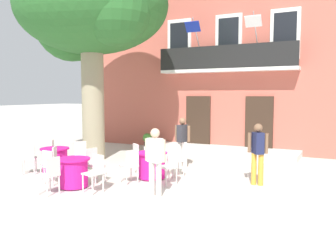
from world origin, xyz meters
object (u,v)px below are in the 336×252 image
object	(u,v)px
cafe_chair_near_tree_3	(56,152)
cafe_table_front	(152,165)
plane_tree	(90,12)
cafe_chair_middle_0	(94,162)
cafe_chair_front_0	(170,164)
cafe_chair_middle_3	(95,170)
cafe_chair_front_3	(130,164)
cafe_chair_near_tree_1	(51,160)
cafe_table_middle	(73,172)
cafe_table_near_tree	(55,160)
cafe_chair_middle_1	(51,165)
cafe_chair_middle_2	(50,173)
cafe_chair_near_tree_2	(80,154)
cafe_chair_front_1	(175,158)
pedestrian_near_entrance	(155,158)
cafe_chair_front_2	(139,156)
ground_planter_left	(147,140)
pedestrian_mid_plaza	(182,139)
cafe_chair_near_tree_0	(28,157)
pedestrian_by_tree	(258,151)

from	to	relation	value
cafe_chair_near_tree_3	cafe_table_front	size ratio (longest dim) A/B	1.05
plane_tree	cafe_table_front	size ratio (longest dim) A/B	8.29
cafe_chair_middle_0	cafe_chair_front_0	distance (m)	2.08
cafe_table_front	plane_tree	bearing A→B (deg)	153.33
cafe_chair_middle_3	cafe_chair_front_3	bearing A→B (deg)	73.74
cafe_chair_near_tree_1	cafe_table_front	bearing A→B (deg)	25.73
cafe_chair_middle_0	cafe_table_middle	bearing A→B (deg)	-96.04
cafe_table_near_tree	cafe_chair_middle_1	world-z (taller)	cafe_chair_middle_1
cafe_table_middle	cafe_chair_middle_2	world-z (taller)	cafe_chair_middle_2
cafe_chair_near_tree_2	cafe_chair_front_1	distance (m)	3.01
cafe_chair_near_tree_3	pedestrian_near_entrance	size ratio (longest dim) A/B	0.57
cafe_chair_near_tree_3	pedestrian_near_entrance	distance (m)	4.65
cafe_table_near_tree	cafe_chair_front_2	world-z (taller)	cafe_chair_front_2
cafe_chair_front_3	cafe_chair_near_tree_2	bearing A→B (deg)	164.32
cafe_chair_front_3	pedestrian_near_entrance	xyz separation A→B (m)	(1.17, -0.75, 0.37)
cafe_chair_middle_1	cafe_chair_front_0	size ratio (longest dim) A/B	1.00
cafe_chair_near_tree_1	ground_planter_left	xyz separation A→B (m)	(-0.28, 5.93, -0.14)
pedestrian_near_entrance	pedestrian_mid_plaza	size ratio (longest dim) A/B	0.98
cafe_chair_middle_3	cafe_chair_front_3	distance (m)	1.13
cafe_chair_near_tree_0	cafe_chair_middle_1	size ratio (longest dim) A/B	1.00
cafe_chair_near_tree_2	cafe_chair_front_1	bearing A→B (deg)	13.41
cafe_chair_front_1	cafe_chair_front_2	bearing A→B (deg)	-167.32
cafe_chair_front_0	ground_planter_left	world-z (taller)	cafe_chair_front_0
cafe_chair_near_tree_2	cafe_chair_front_3	size ratio (longest dim) A/B	1.00
cafe_table_front	cafe_chair_front_1	bearing A→B (deg)	55.84
cafe_chair_middle_1	pedestrian_mid_plaza	world-z (taller)	pedestrian_mid_plaza
cafe_chair_middle_2	cafe_chair_front_0	world-z (taller)	same
cafe_table_front	cafe_chair_near_tree_3	bearing A→B (deg)	-178.86
cafe_chair_near_tree_1	ground_planter_left	bearing A→B (deg)	92.69
cafe_chair_front_2	pedestrian_near_entrance	distance (m)	2.44
cafe_chair_front_0	cafe_chair_front_1	bearing A→B (deg)	107.32
cafe_chair_near_tree_2	cafe_table_front	distance (m)	2.51
cafe_chair_middle_2	cafe_chair_front_3	world-z (taller)	same
cafe_table_near_tree	pedestrian_near_entrance	world-z (taller)	pedestrian_near_entrance
cafe_chair_front_0	pedestrian_by_tree	bearing A→B (deg)	23.62
plane_tree	cafe_table_near_tree	xyz separation A→B (m)	(0.45, -2.38, -4.93)
cafe_chair_middle_2	cafe_chair_middle_1	bearing A→B (deg)	133.86
cafe_table_front	ground_planter_left	xyz separation A→B (m)	(-2.85, 4.69, -0.01)
cafe_chair_front_2	ground_planter_left	bearing A→B (deg)	117.01
cafe_chair_near_tree_2	cafe_chair_front_0	bearing A→B (deg)	-3.51
cafe_chair_middle_3	cafe_chair_front_0	bearing A→B (deg)	49.77
cafe_chair_front_1	cafe_table_front	bearing A→B (deg)	-124.16
cafe_chair_middle_1	cafe_chair_front_3	world-z (taller)	same
cafe_chair_middle_1	cafe_chair_front_1	bearing A→B (deg)	43.08
cafe_chair_near_tree_3	ground_planter_left	xyz separation A→B (m)	(0.67, 4.76, -0.14)
plane_tree	cafe_chair_near_tree_0	size ratio (longest dim) A/B	7.87
cafe_chair_near_tree_2	cafe_chair_middle_3	bearing A→B (deg)	-41.58
cafe_chair_front_2	pedestrian_near_entrance	bearing A→B (deg)	-49.75
cafe_chair_near_tree_1	cafe_chair_front_2	world-z (taller)	same
cafe_chair_middle_2	cafe_chair_front_0	distance (m)	3.02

